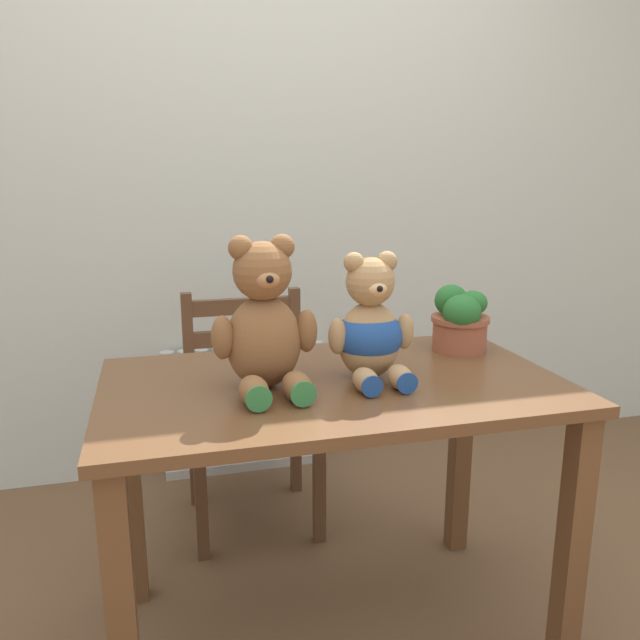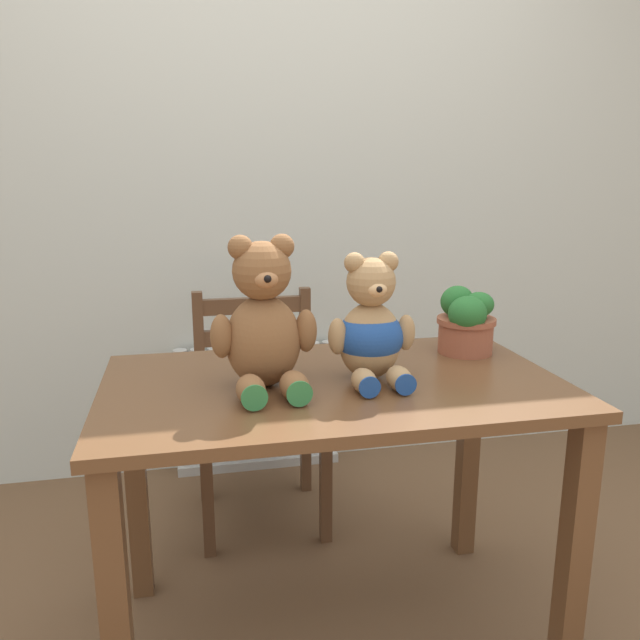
{
  "view_description": "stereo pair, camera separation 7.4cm",
  "coord_description": "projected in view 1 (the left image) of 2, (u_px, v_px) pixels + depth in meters",
  "views": [
    {
      "loc": [
        -0.43,
        -1.13,
        1.29
      ],
      "look_at": [
        -0.04,
        0.35,
        0.93
      ],
      "focal_mm": 35.0,
      "sensor_mm": 36.0,
      "label": 1
    },
    {
      "loc": [
        -0.36,
        -1.15,
        1.29
      ],
      "look_at": [
        -0.04,
        0.35,
        0.93
      ],
      "focal_mm": 35.0,
      "sensor_mm": 36.0,
      "label": 2
    }
  ],
  "objects": [
    {
      "name": "wall_back",
      "position": [
        256.0,
        170.0,
        2.6
      ],
      "size": [
        8.0,
        0.04,
        2.6
      ],
      "primitive_type": "cube",
      "color": "silver",
      "rests_on": "ground_plane"
    },
    {
      "name": "teddy_bear_left",
      "position": [
        265.0,
        324.0,
        1.53
      ],
      "size": [
        0.27,
        0.27,
        0.38
      ],
      "rotation": [
        0.0,
        0.0,
        3.19
      ],
      "color": "brown",
      "rests_on": "dining_table"
    },
    {
      "name": "dining_table",
      "position": [
        333.0,
        426.0,
        1.65
      ],
      "size": [
        1.18,
        0.7,
        0.77
      ],
      "color": "brown",
      "rests_on": "ground_plane"
    },
    {
      "name": "potted_plant",
      "position": [
        460.0,
        320.0,
        1.86
      ],
      "size": [
        0.17,
        0.18,
        0.2
      ],
      "color": "#9E5138",
      "rests_on": "dining_table"
    },
    {
      "name": "wooden_chair_behind",
      "position": [
        250.0,
        406.0,
        2.32
      ],
      "size": [
        0.45,
        0.42,
        0.86
      ],
      "rotation": [
        0.0,
        0.0,
        3.14
      ],
      "color": "brown",
      "rests_on": "ground_plane"
    },
    {
      "name": "radiator",
      "position": [
        246.0,
        415.0,
        2.75
      ],
      "size": [
        0.72,
        0.1,
        0.56
      ],
      "color": "beige",
      "rests_on": "ground_plane"
    },
    {
      "name": "teddy_bear_right",
      "position": [
        370.0,
        329.0,
        1.61
      ],
      "size": [
        0.23,
        0.23,
        0.33
      ],
      "rotation": [
        0.0,
        0.0,
        3.15
      ],
      "color": "tan",
      "rests_on": "dining_table"
    }
  ]
}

